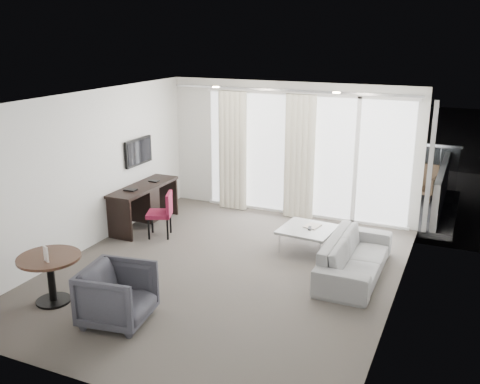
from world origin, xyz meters
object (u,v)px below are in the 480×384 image
at_px(tub_armchair, 117,295).
at_px(rattan_chair_a, 337,177).
at_px(desk, 144,206).
at_px(rattan_chair_b, 423,183).
at_px(round_table, 51,279).
at_px(coffee_table, 307,239).
at_px(sofa, 355,257).
at_px(desk_chair, 159,215).

bearing_deg(tub_armchair, rattan_chair_a, -18.24).
bearing_deg(desk, rattan_chair_b, 39.67).
height_order(desk, round_table, desk).
relative_size(desk, tub_armchair, 2.03).
bearing_deg(coffee_table, desk, -177.75).
relative_size(desk, sofa, 0.83).
distance_m(desk, desk_chair, 0.65).
bearing_deg(rattan_chair_a, coffee_table, -61.83).
bearing_deg(coffee_table, round_table, -129.79).
height_order(round_table, sofa, round_table).
xyz_separation_m(tub_armchair, rattan_chair_a, (1.13, 6.59, -0.01)).
relative_size(tub_armchair, sofa, 0.41).
distance_m(sofa, rattan_chair_a, 4.24).
relative_size(round_table, sofa, 0.42).
xyz_separation_m(desk, sofa, (4.05, -0.51, -0.10)).
xyz_separation_m(desk, tub_armchair, (1.64, -3.06, -0.02)).
height_order(desk, desk_chair, desk_chair).
xyz_separation_m(coffee_table, rattan_chair_b, (1.45, 3.67, 0.18)).
relative_size(round_table, tub_armchair, 1.02).
xyz_separation_m(round_table, rattan_chair_a, (2.25, 6.53, 0.03)).
xyz_separation_m(desk, desk_chair, (0.54, -0.35, 0.02)).
xyz_separation_m(desk_chair, sofa, (3.51, -0.16, -0.11)).
height_order(tub_armchair, sofa, tub_armchair).
distance_m(desk_chair, rattan_chair_a, 4.47).
height_order(desk, coffee_table, desk).
bearing_deg(sofa, desk_chair, 87.34).
xyz_separation_m(round_table, rattan_chair_b, (4.05, 6.79, 0.04)).
bearing_deg(round_table, rattan_chair_b, 59.17).
relative_size(round_table, coffee_table, 0.98).
height_order(desk, tub_armchair, desk).
height_order(coffee_table, rattan_chair_a, rattan_chair_a).
bearing_deg(desk_chair, round_table, -112.64).
relative_size(desk_chair, tub_armchair, 0.99).
xyz_separation_m(tub_armchair, rattan_chair_b, (2.93, 6.85, 0.00)).
xyz_separation_m(desk, rattan_chair_a, (2.77, 3.53, -0.02)).
height_order(desk_chair, round_table, desk_chair).
distance_m(desk, rattan_chair_b, 5.94).
height_order(desk_chair, sofa, desk_chair).
height_order(round_table, rattan_chair_b, rattan_chair_b).
relative_size(round_table, rattan_chair_a, 1.14).
bearing_deg(desk, tub_armchair, -61.78).
xyz_separation_m(tub_armchair, coffee_table, (1.48, 3.18, -0.18)).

